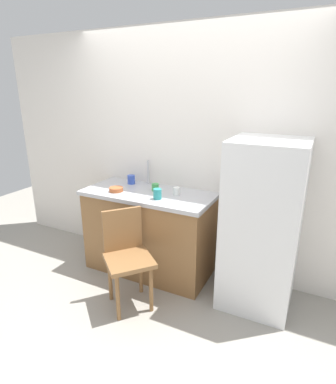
{
  "coord_description": "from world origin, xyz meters",
  "views": [
    {
      "loc": [
        1.25,
        -1.99,
        1.92
      ],
      "look_at": [
        -0.04,
        0.6,
        0.95
      ],
      "focal_mm": 29.22,
      "sensor_mm": 36.0,
      "label": 1
    }
  ],
  "objects_px": {
    "cup_teal": "(157,194)",
    "cup_green": "(155,187)",
    "refrigerator": "(262,226)",
    "chair": "(127,254)",
    "terracotta_bowl": "(116,189)",
    "cup_blue": "(131,179)",
    "cup_white": "(177,191)"
  },
  "relations": [
    {
      "from": "cup_teal",
      "to": "terracotta_bowl",
      "type": "bearing_deg",
      "value": 178.39
    },
    {
      "from": "cup_teal",
      "to": "refrigerator",
      "type": "bearing_deg",
      "value": 7.75
    },
    {
      "from": "refrigerator",
      "to": "cup_teal",
      "type": "xyz_separation_m",
      "value": [
        -0.98,
        -0.13,
        0.19
      ]
    },
    {
      "from": "cup_green",
      "to": "refrigerator",
      "type": "bearing_deg",
      "value": -4.24
    },
    {
      "from": "refrigerator",
      "to": "cup_green",
      "type": "xyz_separation_m",
      "value": [
        -1.12,
        0.08,
        0.18
      ]
    },
    {
      "from": "refrigerator",
      "to": "chair",
      "type": "height_order",
      "value": "refrigerator"
    },
    {
      "from": "cup_teal",
      "to": "cup_white",
      "type": "relative_size",
      "value": 1.35
    },
    {
      "from": "terracotta_bowl",
      "to": "cup_teal",
      "type": "distance_m",
      "value": 0.49
    },
    {
      "from": "chair",
      "to": "cup_green",
      "type": "distance_m",
      "value": 0.79
    },
    {
      "from": "refrigerator",
      "to": "cup_blue",
      "type": "bearing_deg",
      "value": 172.92
    },
    {
      "from": "cup_teal",
      "to": "cup_green",
      "type": "xyz_separation_m",
      "value": [
        -0.14,
        0.22,
        -0.01
      ]
    },
    {
      "from": "cup_white",
      "to": "cup_teal",
      "type": "bearing_deg",
      "value": -119.07
    },
    {
      "from": "terracotta_bowl",
      "to": "cup_blue",
      "type": "distance_m",
      "value": 0.3
    },
    {
      "from": "terracotta_bowl",
      "to": "cup_teal",
      "type": "bearing_deg",
      "value": -1.61
    },
    {
      "from": "terracotta_bowl",
      "to": "cup_teal",
      "type": "height_order",
      "value": "cup_teal"
    },
    {
      "from": "chair",
      "to": "cup_blue",
      "type": "xyz_separation_m",
      "value": [
        -0.42,
        0.75,
        0.45
      ]
    },
    {
      "from": "terracotta_bowl",
      "to": "cup_white",
      "type": "distance_m",
      "value": 0.63
    },
    {
      "from": "chair",
      "to": "terracotta_bowl",
      "type": "relative_size",
      "value": 6.27
    },
    {
      "from": "cup_blue",
      "to": "cup_teal",
      "type": "distance_m",
      "value": 0.59
    },
    {
      "from": "refrigerator",
      "to": "chair",
      "type": "distance_m",
      "value": 1.23
    },
    {
      "from": "refrigerator",
      "to": "cup_white",
      "type": "bearing_deg",
      "value": 175.61
    },
    {
      "from": "chair",
      "to": "terracotta_bowl",
      "type": "height_order",
      "value": "terracotta_bowl"
    },
    {
      "from": "terracotta_bowl",
      "to": "refrigerator",
      "type": "bearing_deg",
      "value": 4.63
    },
    {
      "from": "cup_green",
      "to": "cup_white",
      "type": "bearing_deg",
      "value": -3.73
    },
    {
      "from": "chair",
      "to": "cup_teal",
      "type": "xyz_separation_m",
      "value": [
        0.08,
        0.43,
        0.45
      ]
    },
    {
      "from": "cup_green",
      "to": "cup_white",
      "type": "distance_m",
      "value": 0.25
    },
    {
      "from": "terracotta_bowl",
      "to": "cup_white",
      "type": "bearing_deg",
      "value": 17.06
    },
    {
      "from": "chair",
      "to": "cup_green",
      "type": "height_order",
      "value": "cup_green"
    },
    {
      "from": "terracotta_bowl",
      "to": "cup_white",
      "type": "height_order",
      "value": "cup_white"
    },
    {
      "from": "cup_blue",
      "to": "cup_green",
      "type": "distance_m",
      "value": 0.37
    },
    {
      "from": "refrigerator",
      "to": "cup_green",
      "type": "distance_m",
      "value": 1.13
    },
    {
      "from": "cup_blue",
      "to": "chair",
      "type": "bearing_deg",
      "value": -60.78
    }
  ]
}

